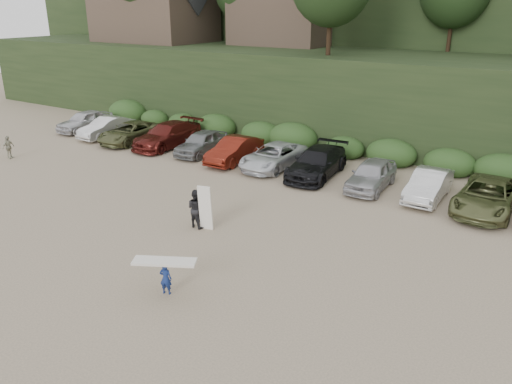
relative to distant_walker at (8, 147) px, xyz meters
The scene contains 5 objects.
ground 20.26m from the distant_walker, ahead, with size 120.00×120.00×0.00m, color tan.
parked_cars 18.61m from the distant_walker, 23.15° to the left, with size 39.73×6.19×1.64m.
distant_walker is the anchor object (origin of this frame).
child_surfer 20.46m from the distant_walker, 19.04° to the right, with size 2.17×1.51×1.28m.
adult_surfer 16.92m from the distant_walker, ahead, with size 1.33×0.73×2.08m.
Camera 1 is at (9.78, -14.93, 9.36)m, focal length 35.00 mm.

